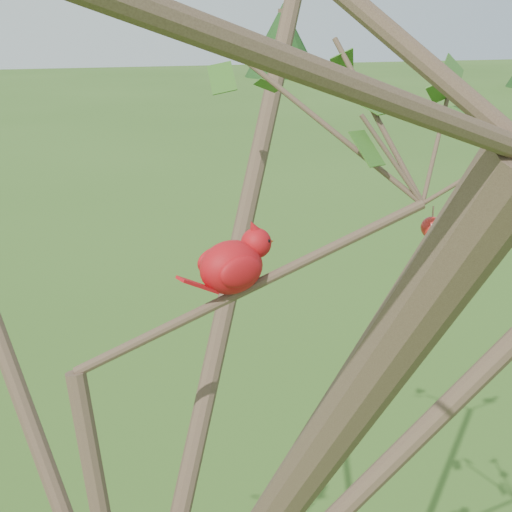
{
  "coord_description": "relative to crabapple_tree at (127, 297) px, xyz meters",
  "views": [
    {
      "loc": [
        -0.1,
        -0.99,
        2.5
      ],
      "look_at": [
        0.26,
        0.09,
        2.12
      ],
      "focal_mm": 50.0,
      "sensor_mm": 36.0,
      "label": 1
    }
  ],
  "objects": [
    {
      "name": "crabapple_tree",
      "position": [
        0.0,
        0.0,
        0.0
      ],
      "size": [
        2.35,
        2.05,
        2.95
      ],
      "color": "#463325",
      "rests_on": "ground"
    },
    {
      "name": "cardinal",
      "position": [
        0.19,
        0.1,
        -0.0
      ],
      "size": [
        0.18,
        0.11,
        0.13
      ],
      "rotation": [
        0.0,
        0.0,
        0.29
      ],
      "color": "#B70F1A",
      "rests_on": "ground"
    }
  ]
}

